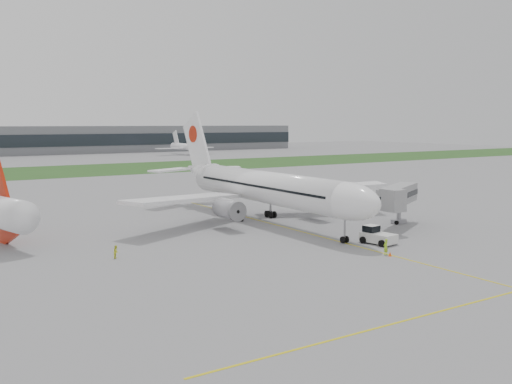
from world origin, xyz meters
TOP-DOWN VIEW (x-y plane):
  - ground at (0.00, 0.00)m, footprint 600.00×600.00m
  - apron_markings at (0.00, -5.00)m, footprint 70.00×70.00m
  - grass_strip at (0.00, 120.00)m, footprint 600.00×50.00m
  - terminal_building at (0.00, 229.87)m, footprint 320.00×22.30m
  - airliner at (0.00, 4.87)m, footprint 48.13×53.95m
  - pushback_tug at (3.41, -17.36)m, footprint 3.59×4.78m
  - jet_bridge at (13.98, -10.75)m, footprint 12.92×9.60m
  - safety_cone_left at (-0.50, -23.60)m, footprint 0.40×0.40m
  - safety_cone_right at (2.65, -18.82)m, footprint 0.40×0.40m
  - ground_crew_near at (-0.41, -22.77)m, footprint 0.79×0.60m
  - ground_crew_far at (-28.00, -7.15)m, footprint 0.90×0.94m
  - neighbor_aircraft at (-37.70, 4.79)m, footprint 6.17×14.49m
  - distant_aircraft_right at (72.74, 184.86)m, footprint 30.77×27.27m

SIDE VIEW (x-z plane):
  - ground at x=0.00m, z-range 0.00..0.00m
  - apron_markings at x=0.00m, z-range -0.02..0.02m
  - distant_aircraft_right at x=72.74m, z-range -5.79..5.79m
  - grass_strip at x=0.00m, z-range 0.00..0.02m
  - safety_cone_right at x=2.65m, z-range 0.00..0.54m
  - safety_cone_left at x=-0.50m, z-range 0.00..0.56m
  - ground_crew_far at x=-28.00m, z-range 0.00..1.53m
  - ground_crew_near at x=-0.41m, z-range 0.00..1.93m
  - pushback_tug at x=3.41m, z-range -0.09..2.18m
  - neighbor_aircraft at x=-37.70m, z-range -1.21..10.47m
  - jet_bridge at x=13.98m, z-range 1.53..7.91m
  - airliner at x=0.00m, z-range -3.28..14.60m
  - terminal_building at x=0.00m, z-range 0.00..14.00m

